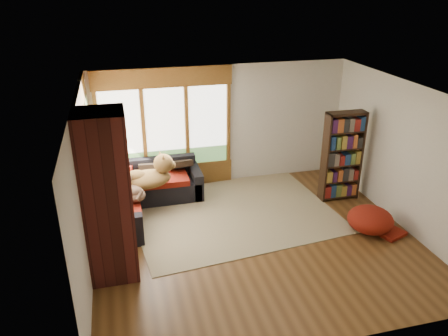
{
  "coord_description": "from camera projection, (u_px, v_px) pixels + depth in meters",
  "views": [
    {
      "loc": [
        -2.14,
        -6.19,
        4.23
      ],
      "look_at": [
        -0.31,
        1.06,
        0.95
      ],
      "focal_mm": 35.0,
      "sensor_mm": 36.0,
      "label": 1
    }
  ],
  "objects": [
    {
      "name": "dog_brindle",
      "position": [
        130.0,
        187.0,
        7.92
      ],
      "size": [
        0.66,
        0.78,
        0.38
      ],
      "rotation": [
        0.0,
        0.0,
        2.0
      ],
      "color": "#35231A",
      "rests_on": "sectional_sofa"
    },
    {
      "name": "windows_left",
      "position": [
        88.0,
        157.0,
        7.59
      ],
      "size": [
        0.1,
        2.62,
        1.9
      ],
      "color": "brown",
      "rests_on": "wall_left"
    },
    {
      "name": "roller_blind",
      "position": [
        88.0,
        121.0,
        8.17
      ],
      "size": [
        0.03,
        0.72,
        0.9
      ],
      "primitive_type": "cube",
      "color": "#6D8153",
      "rests_on": "wall_left"
    },
    {
      "name": "area_rug",
      "position": [
        233.0,
        213.0,
        8.5
      ],
      "size": [
        4.07,
        3.27,
        0.01
      ],
      "primitive_type": "cube",
      "rotation": [
        0.0,
        0.0,
        0.1
      ],
      "color": "beige",
      "rests_on": "ground"
    },
    {
      "name": "bookshelf",
      "position": [
        342.0,
        157.0,
        8.73
      ],
      "size": [
        0.79,
        0.26,
        1.85
      ],
      "color": "black",
      "rests_on": "ground"
    },
    {
      "name": "sectional_sofa",
      "position": [
        135.0,
        194.0,
        8.62
      ],
      "size": [
        2.2,
        2.2,
        0.8
      ],
      "rotation": [
        0.0,
        0.0,
        -0.01
      ],
      "color": "black",
      "rests_on": "ground"
    },
    {
      "name": "throw_pillows",
      "position": [
        135.0,
        168.0,
        8.56
      ],
      "size": [
        1.98,
        1.68,
        0.45
      ],
      "color": "black",
      "rests_on": "sectional_sofa"
    },
    {
      "name": "wall_right",
      "position": [
        405.0,
        156.0,
        7.77
      ],
      "size": [
        0.04,
        5.0,
        2.6
      ],
      "primitive_type": "cube",
      "color": "silver",
      "rests_on": "ground"
    },
    {
      "name": "wall_back",
      "position": [
        221.0,
        126.0,
        9.37
      ],
      "size": [
        5.5,
        0.04,
        2.6
      ],
      "primitive_type": "cube",
      "color": "silver",
      "rests_on": "ground"
    },
    {
      "name": "wall_left",
      "position": [
        83.0,
        190.0,
        6.53
      ],
      "size": [
        0.04,
        5.0,
        2.6
      ],
      "primitive_type": "cube",
      "color": "silver",
      "rests_on": "ground"
    },
    {
      "name": "wall_front",
      "position": [
        327.0,
        260.0,
        4.93
      ],
      "size": [
        5.5,
        0.04,
        2.6
      ],
      "primitive_type": "cube",
      "color": "silver",
      "rests_on": "ground"
    },
    {
      "name": "dog_tan",
      "position": [
        151.0,
        172.0,
        8.33
      ],
      "size": [
        1.07,
        0.76,
        0.54
      ],
      "rotation": [
        0.0,
        0.0,
        0.18
      ],
      "color": "brown",
      "rests_on": "sectional_sofa"
    },
    {
      "name": "floor",
      "position": [
        256.0,
        239.0,
        7.67
      ],
      "size": [
        5.5,
        5.5,
        0.0
      ],
      "primitive_type": "plane",
      "color": "#4F3016",
      "rests_on": "ground"
    },
    {
      "name": "pouf",
      "position": [
        370.0,
        219.0,
        7.85
      ],
      "size": [
        0.98,
        0.98,
        0.44
      ],
      "primitive_type": "ellipsoid",
      "rotation": [
        0.0,
        0.0,
        0.22
      ],
      "color": "maroon",
      "rests_on": "area_rug"
    },
    {
      "name": "brick_chimney",
      "position": [
        107.0,
        198.0,
        6.3
      ],
      "size": [
        0.7,
        0.7,
        2.6
      ],
      "primitive_type": "cube",
      "color": "#471914",
      "rests_on": "ground"
    },
    {
      "name": "ceiling",
      "position": [
        260.0,
        94.0,
        6.63
      ],
      "size": [
        5.5,
        5.5,
        0.0
      ],
      "primitive_type": "plane",
      "color": "white"
    },
    {
      "name": "windows_back",
      "position": [
        166.0,
        128.0,
        9.05
      ],
      "size": [
        2.82,
        0.1,
        1.9
      ],
      "color": "brown",
      "rests_on": "wall_back"
    }
  ]
}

